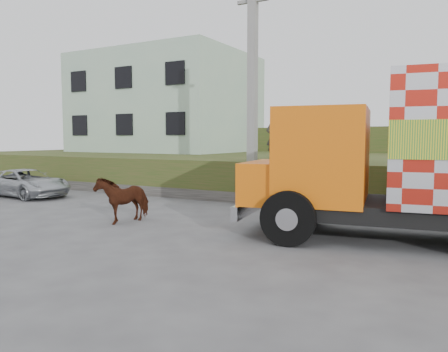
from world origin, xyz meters
The scene contains 9 objects.
ground centered at (0.00, 0.00, 0.00)m, with size 120.00×120.00×0.00m, color #474749.
embankment centered at (0.00, 10.00, 0.75)m, with size 40.00×12.00×1.50m, color #2B4818.
embankment_far centered at (0.00, 22.00, 1.50)m, with size 40.00×12.00×3.00m, color #2B4818.
retaining_strip centered at (-2.00, 4.20, 0.20)m, with size 16.00×0.50×0.40m, color #595651.
building centered at (-11.00, 13.00, 4.50)m, with size 10.00×8.00×6.00m, color #A6BEA2.
utility_pole centered at (-1.00, 4.60, 4.08)m, with size 1.20×0.30×8.00m.
cow centered at (-2.56, -0.57, 0.65)m, with size 0.70×1.53×1.29m, color #381C0E.
suv centered at (-9.54, 1.50, 0.55)m, with size 1.82×3.96×1.10m, color #AAAFB4.
pedestrian centered at (-1.06, 6.82, 2.38)m, with size 0.64×0.42×1.76m, color #292724.
Camera 1 is at (5.84, -9.84, 2.35)m, focal length 35.00 mm.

